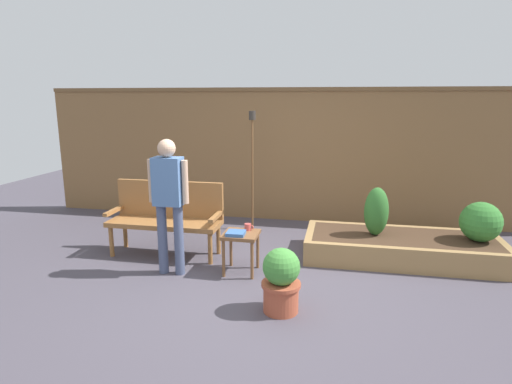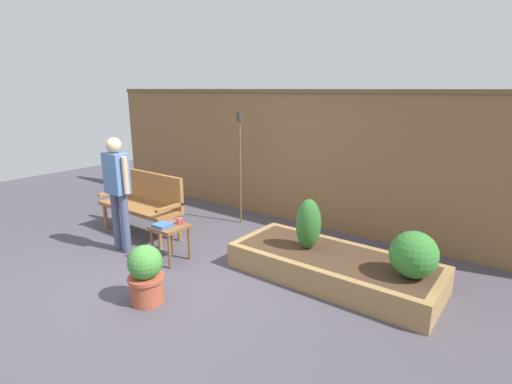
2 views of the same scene
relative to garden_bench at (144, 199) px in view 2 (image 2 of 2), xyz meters
name	(u,v)px [view 2 (image 2 of 2)]	position (x,y,z in m)	size (l,w,h in m)	color
ground_plane	(171,275)	(1.39, -0.72, -0.54)	(14.00, 14.00, 0.00)	#47424C
fence_back	(289,156)	(1.39, 1.88, 0.55)	(8.40, 0.14, 2.16)	brown
garden_bench	(144,199)	(0.00, 0.00, 0.00)	(1.44, 0.48, 0.94)	#936033
side_table	(170,232)	(1.09, -0.45, -0.15)	(0.40, 0.40, 0.48)	brown
cup_on_table	(180,221)	(1.15, -0.33, -0.03)	(0.11, 0.08, 0.08)	#CC4C47
book_on_table	(163,225)	(1.05, -0.53, -0.04)	(0.20, 0.20, 0.04)	#38609E
potted_boxwood	(146,274)	(1.68, -1.28, -0.22)	(0.38, 0.38, 0.63)	#A84C33
raised_planter_bed	(333,266)	(2.98, 0.37, -0.39)	(2.40, 1.00, 0.30)	#997547
shrub_near_bench	(308,224)	(2.64, 0.36, 0.06)	(0.30, 0.30, 0.61)	brown
shrub_far_corner	(414,255)	(3.86, 0.36, 0.00)	(0.48, 0.48, 0.48)	brown
tiki_torch	(240,149)	(0.87, 1.25, 0.68)	(0.10, 0.10, 1.81)	brown
person_by_bench	(117,185)	(0.30, -0.63, 0.39)	(0.47, 0.20, 1.56)	#475170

